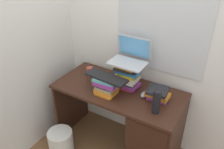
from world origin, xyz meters
name	(u,v)px	position (x,y,z in m)	size (l,w,h in m)	color
ground_plane	(118,144)	(0.00, 0.00, 0.00)	(6.00, 6.00, 0.00)	brown
wall_back	(137,28)	(0.00, 0.35, 1.30)	(6.00, 0.06, 2.60)	white
wall_left	(49,23)	(-0.85, 0.00, 1.30)	(0.05, 6.00, 2.60)	silver
desk	(145,129)	(0.33, -0.02, 0.42)	(1.30, 0.61, 0.77)	#381E14
book_stack_tall	(127,76)	(0.05, 0.07, 0.90)	(0.25, 0.20, 0.26)	#B22D33
book_stack_keyboard_riser	(106,86)	(-0.07, -0.12, 0.85)	(0.24, 0.19, 0.17)	orange
book_stack_side	(158,93)	(0.39, 0.05, 0.83)	(0.22, 0.20, 0.12)	#8C338C
laptop	(130,56)	(0.05, 0.14, 1.09)	(0.35, 0.28, 0.24)	#B7BABF
keyboard	(106,77)	(-0.07, -0.11, 0.94)	(0.42, 0.14, 0.02)	black
computer_mouse	(144,94)	(0.27, 0.03, 0.78)	(0.06, 0.10, 0.04)	#A5A8AD
mug	(90,72)	(-0.40, 0.08, 0.82)	(0.11, 0.07, 0.10)	#B23F33
water_bottle	(156,102)	(0.45, -0.15, 0.88)	(0.07, 0.07, 0.22)	black
wastebasket	(61,143)	(-0.47, -0.42, 0.15)	(0.27, 0.27, 0.30)	silver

